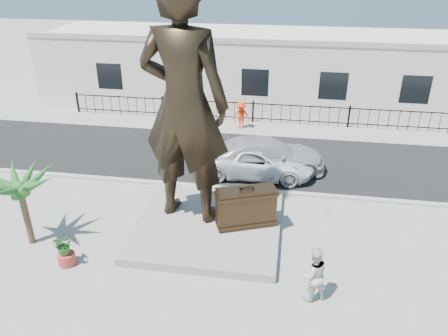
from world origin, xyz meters
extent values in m
plane|color=#9E9991|center=(0.00, 0.00, 0.00)|extent=(100.00, 100.00, 0.00)
cube|color=black|center=(0.00, 8.00, 0.01)|extent=(40.00, 7.00, 0.01)
cube|color=#A5A399|center=(0.00, 4.50, 0.06)|extent=(40.00, 0.25, 0.12)
cube|color=#9E9991|center=(0.00, 12.00, 0.01)|extent=(40.00, 2.50, 0.02)
cube|color=gray|center=(-0.50, 1.50, 0.15)|extent=(5.20, 5.20, 0.30)
cube|color=black|center=(0.00, 12.80, 0.60)|extent=(22.00, 0.10, 1.20)
cube|color=silver|center=(0.00, 17.00, 2.20)|extent=(28.00, 7.00, 4.40)
imported|color=black|center=(-1.35, 1.98, 4.57)|extent=(3.40, 2.52, 8.55)
cube|color=#312314|center=(0.86, 1.53, 1.03)|extent=(2.18, 1.40, 1.47)
imported|color=silver|center=(3.15, -1.53, 0.89)|extent=(1.06, 0.96, 1.78)
imported|color=white|center=(0.92, 6.09, 0.69)|extent=(4.94, 2.30, 1.37)
imported|color=#AAACAF|center=(1.20, 6.50, 0.80)|extent=(5.78, 3.30, 1.58)
imported|color=#FE340D|center=(-0.56, 11.63, 0.80)|extent=(1.07, 0.71, 1.56)
cylinder|color=#BB3731|center=(-4.68, -1.21, 0.20)|extent=(0.56, 0.56, 0.40)
imported|color=#265C1E|center=(-4.68, -1.21, 0.76)|extent=(0.79, 0.74, 0.71)
camera|label=1|loc=(2.18, -11.61, 9.24)|focal=35.00mm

